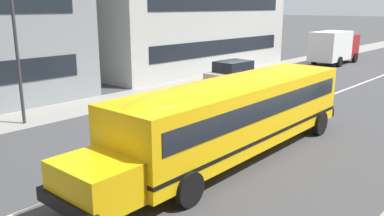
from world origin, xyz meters
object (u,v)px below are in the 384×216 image
(box_truck, at_px, (334,46))
(street_lamp, at_px, (14,21))
(parked_car_beige_far_corner, at_px, (234,74))
(school_bus, at_px, (236,110))

(box_truck, bearing_deg, street_lamp, 174.20)
(parked_car_beige_far_corner, distance_m, box_truck, 14.22)
(school_bus, relative_size, box_truck, 1.96)
(parked_car_beige_far_corner, bearing_deg, school_bus, -140.78)
(school_bus, xyz_separation_m, street_lamp, (-2.92, 9.00, 2.73))
(parked_car_beige_far_corner, xyz_separation_m, street_lamp, (-12.53, 1.91, 3.47))
(box_truck, xyz_separation_m, street_lamp, (-26.73, 2.15, 2.77))
(parked_car_beige_far_corner, bearing_deg, box_truck, 1.83)
(school_bus, height_order, street_lamp, street_lamp)
(school_bus, distance_m, street_lamp, 9.85)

